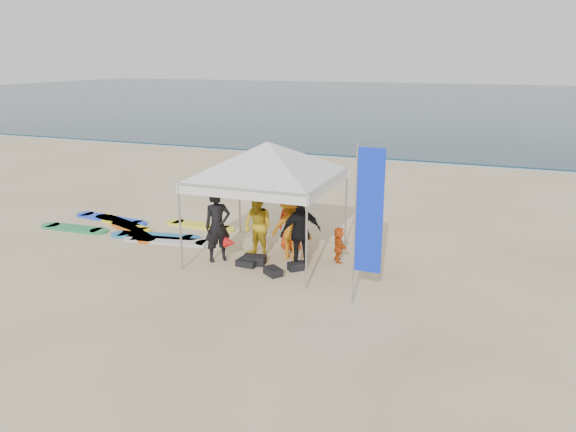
% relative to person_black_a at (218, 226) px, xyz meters
% --- Properties ---
extents(ground, '(120.00, 120.00, 0.00)m').
position_rel_person_black_a_xyz_m(ground, '(0.76, -2.00, -0.92)').
color(ground, beige).
rests_on(ground, ground).
extents(ocean, '(160.00, 84.00, 0.08)m').
position_rel_person_black_a_xyz_m(ocean, '(0.76, 58.00, -0.88)').
color(ocean, '#0C2633').
rests_on(ocean, ground).
extents(shoreline_foam, '(160.00, 1.20, 0.01)m').
position_rel_person_black_a_xyz_m(shoreline_foam, '(0.76, 16.20, -0.92)').
color(shoreline_foam, silver).
rests_on(shoreline_foam, ground).
extents(person_black_a, '(0.79, 0.79, 1.85)m').
position_rel_person_black_a_xyz_m(person_black_a, '(0.00, 0.00, 0.00)').
color(person_black_a, black).
rests_on(person_black_a, ground).
extents(person_yellow, '(0.99, 0.87, 1.70)m').
position_rel_person_black_a_xyz_m(person_yellow, '(0.84, 0.60, -0.07)').
color(person_yellow, gold).
rests_on(person_yellow, ground).
extents(person_orange_a, '(1.10, 0.68, 1.64)m').
position_rel_person_black_a_xyz_m(person_orange_a, '(1.67, 0.86, -0.10)').
color(person_orange_a, '#C66F11').
rests_on(person_orange_a, ground).
extents(person_black_b, '(1.08, 1.05, 1.82)m').
position_rel_person_black_a_xyz_m(person_black_b, '(2.13, 0.30, -0.01)').
color(person_black_b, black).
rests_on(person_black_b, ground).
extents(person_orange_b, '(0.79, 0.53, 1.58)m').
position_rel_person_black_a_xyz_m(person_orange_b, '(1.43, 1.50, -0.13)').
color(person_orange_b, red).
rests_on(person_orange_b, ground).
extents(person_seated, '(0.62, 0.88, 0.91)m').
position_rel_person_black_a_xyz_m(person_seated, '(2.89, 1.04, -0.47)').
color(person_seated, '#D95013').
rests_on(person_seated, ground).
extents(canopy_tent, '(4.57, 4.57, 3.45)m').
position_rel_person_black_a_xyz_m(canopy_tent, '(1.07, 0.75, 2.08)').
color(canopy_tent, '#A5A5A8').
rests_on(canopy_tent, ground).
extents(feather_flag, '(0.58, 0.04, 3.45)m').
position_rel_person_black_a_xyz_m(feather_flag, '(4.16, -1.34, 1.11)').
color(feather_flag, '#A5A5A8').
rests_on(feather_flag, ground).
extents(marker_pennant, '(0.28, 0.28, 0.64)m').
position_rel_person_black_a_xyz_m(marker_pennant, '(0.32, 0.06, -0.43)').
color(marker_pennant, '#A5A5A8').
rests_on(marker_pennant, ground).
extents(gear_pile, '(1.72, 0.99, 0.22)m').
position_rel_person_black_a_xyz_m(gear_pile, '(1.26, -0.06, -0.83)').
color(gear_pile, black).
rests_on(gear_pile, ground).
extents(surfboard_spread, '(5.33, 2.38, 0.07)m').
position_rel_person_black_a_xyz_m(surfboard_spread, '(-3.52, 1.41, -0.89)').
color(surfboard_spread, '#D96012').
rests_on(surfboard_spread, ground).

